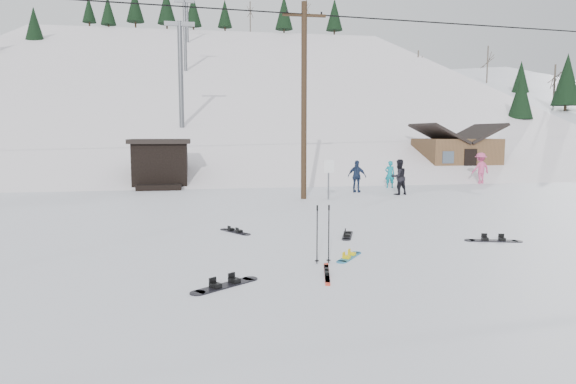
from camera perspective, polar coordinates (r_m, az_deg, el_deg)
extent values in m
plane|color=white|center=(10.41, 6.75, -10.67)|extent=(200.00, 200.00, 0.00)
cube|color=white|center=(66.31, -7.29, -6.66)|extent=(60.00, 85.24, 65.97)
cube|color=white|center=(73.57, 24.10, -5.07)|extent=(45.66, 93.98, 54.59)
cylinder|color=#3A2819|center=(24.06, 1.78, 9.93)|extent=(0.26, 0.26, 9.00)
cube|color=#3A2819|center=(24.60, 1.82, 19.04)|extent=(2.00, 0.12, 0.12)
cylinder|color=black|center=(24.63, 1.82, 19.31)|extent=(0.08, 0.08, 0.12)
cylinder|color=#595B60|center=(23.98, 4.52, 1.32)|extent=(0.07, 0.07, 1.80)
cube|color=white|center=(23.89, 4.56, 2.86)|extent=(0.50, 0.04, 0.60)
cube|color=black|center=(30.64, -13.94, 2.93)|extent=(3.00, 3.00, 2.50)
cube|color=black|center=(30.59, -14.01, 5.49)|extent=(3.40, 3.40, 0.25)
cube|color=black|center=(28.94, -14.12, 0.54)|extent=(2.40, 1.20, 0.30)
cylinder|color=#595B60|center=(39.75, -11.82, 12.43)|extent=(0.36, 0.36, 8.00)
cube|color=#595B60|center=(40.33, -11.96, 17.80)|extent=(2.20, 0.30, 0.30)
cylinder|color=#595B60|center=(60.47, -11.38, 16.57)|extent=(0.36, 0.36, 8.00)
cube|color=#595B60|center=(61.26, -11.46, 20.07)|extent=(2.20, 0.30, 0.30)
cylinder|color=#595B60|center=(81.36, -11.15, 18.60)|extent=(0.36, 0.36, 8.00)
cube|color=brown|center=(38.03, 18.11, 3.62)|extent=(5.00, 4.00, 2.70)
cube|color=black|center=(37.38, 16.37, 6.24)|extent=(2.69, 4.40, 1.43)
cube|color=black|center=(38.65, 19.98, 6.11)|extent=(2.69, 4.40, 1.43)
cube|color=black|center=(36.28, 19.60, 3.04)|extent=(0.90, 0.06, 1.90)
cube|color=#1B7DB4|center=(12.93, 6.81, -7.20)|extent=(0.84, 1.01, 0.02)
cylinder|color=#1B7DB4|center=(13.42, 7.60, -6.70)|extent=(0.25, 0.25, 0.02)
cylinder|color=#1B7DB4|center=(12.44, 5.96, -7.74)|extent=(0.25, 0.25, 0.02)
cube|color=yellow|center=(13.10, 7.11, -6.82)|extent=(0.22, 0.21, 0.07)
cube|color=yellow|center=(12.74, 6.51, -7.19)|extent=(0.22, 0.21, 0.07)
cube|color=red|center=(11.34, 4.35, -9.13)|extent=(0.46, 1.58, 0.02)
cube|color=black|center=(11.33, 4.35, -8.91)|extent=(0.14, 0.30, 0.07)
cube|color=red|center=(11.50, 4.33, -8.90)|extent=(0.46, 1.58, 0.02)
cube|color=black|center=(11.49, 4.33, -8.69)|extent=(0.14, 0.30, 0.07)
cylinder|color=black|center=(12.14, 3.25, -4.83)|extent=(0.03, 0.03, 1.36)
cylinder|color=black|center=(12.28, 3.23, -7.63)|extent=(0.10, 0.10, 0.01)
cylinder|color=black|center=(12.03, 3.27, -1.77)|extent=(0.04, 0.04, 0.12)
cylinder|color=black|center=(12.21, 4.55, -4.78)|extent=(0.03, 0.03, 1.36)
cylinder|color=black|center=(12.35, 4.52, -7.56)|extent=(0.10, 0.10, 0.01)
cylinder|color=black|center=(12.10, 4.58, -1.73)|extent=(0.04, 0.04, 0.12)
cube|color=black|center=(10.59, -7.00, -10.29)|extent=(1.28, 1.04, 0.03)
cylinder|color=black|center=(11.01, -4.23, -9.60)|extent=(0.31, 0.31, 0.03)
cylinder|color=black|center=(10.20, -10.01, -11.00)|extent=(0.31, 0.31, 0.03)
cube|color=black|center=(10.72, -5.98, -9.74)|extent=(0.26, 0.28, 0.09)
cube|color=black|center=(10.43, -8.06, -10.23)|extent=(0.26, 0.28, 0.09)
cube|color=black|center=(16.14, -5.90, -4.43)|extent=(0.85, 1.11, 0.02)
cylinder|color=black|center=(16.59, -7.10, -4.14)|extent=(0.26, 0.26, 0.02)
cylinder|color=black|center=(15.69, -4.63, -4.73)|extent=(0.26, 0.26, 0.02)
cube|color=black|center=(16.29, -6.34, -4.15)|extent=(0.24, 0.22, 0.08)
cube|color=black|center=(15.96, -5.45, -4.36)|extent=(0.24, 0.22, 0.08)
cube|color=black|center=(15.86, 21.85, -5.05)|extent=(1.35, 0.65, 0.03)
cylinder|color=black|center=(16.06, 24.12, -5.02)|extent=(0.30, 0.30, 0.03)
cylinder|color=black|center=(15.70, 19.54, -5.08)|extent=(0.30, 0.30, 0.03)
cube|color=black|center=(15.92, 22.69, -4.84)|extent=(0.21, 0.25, 0.09)
cube|color=black|center=(15.79, 21.03, -4.86)|extent=(0.21, 0.25, 0.09)
cube|color=black|center=(15.57, 6.62, -4.84)|extent=(0.65, 1.19, 0.02)
cylinder|color=black|center=(16.14, 6.74, -4.43)|extent=(0.27, 0.27, 0.02)
cylinder|color=black|center=(15.00, 6.48, -5.27)|extent=(0.27, 0.27, 0.02)
cube|color=black|center=(15.77, 6.67, -4.51)|extent=(0.23, 0.20, 0.08)
cube|color=black|center=(15.36, 6.57, -4.81)|extent=(0.23, 0.20, 0.08)
imported|color=#0E7D8C|center=(29.57, 11.25, 1.94)|extent=(0.61, 0.45, 1.53)
imported|color=black|center=(26.32, 12.20, 1.63)|extent=(1.00, 0.86, 1.78)
imported|color=#D0497C|center=(33.52, 20.60, 2.49)|extent=(1.34, 0.94, 1.90)
imported|color=#1D2A48|center=(27.00, 7.67, 1.73)|extent=(1.04, 0.90, 1.68)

